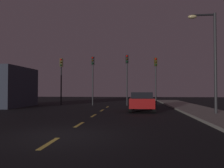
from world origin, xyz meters
TOP-DOWN VIEW (x-y plane):
  - ground_plane at (0.00, 7.00)m, footprint 80.00×80.00m
  - sidewalk_curb_right at (7.50, 7.00)m, footprint 3.00×40.00m
  - lane_stripe_nearest at (0.00, -1.20)m, footprint 0.16×1.60m
  - lane_stripe_second at (0.00, 2.60)m, footprint 0.16×1.60m
  - lane_stripe_third at (0.00, 6.40)m, footprint 0.16×1.60m
  - lane_stripe_fourth at (0.00, 10.20)m, footprint 0.16×1.60m
  - lane_stripe_fifth at (0.00, 14.00)m, footprint 0.16×1.60m
  - traffic_signal_far_left at (-5.35, 16.08)m, footprint 0.32×0.38m
  - traffic_signal_center_left at (-1.86, 16.08)m, footprint 0.32×0.38m
  - traffic_signal_center_right at (1.83, 16.08)m, footprint 0.32×0.38m
  - traffic_signal_far_right at (4.83, 16.08)m, footprint 0.32×0.38m
  - car_stopped_ahead at (3.16, 9.79)m, footprint 1.97×3.89m
  - street_lamp_right at (7.52, 7.19)m, footprint 1.78×0.36m
  - storefront_left at (-10.21, 13.15)m, footprint 4.42×6.00m

SIDE VIEW (x-z plane):
  - ground_plane at x=0.00m, z-range 0.00..0.00m
  - lane_stripe_nearest at x=0.00m, z-range 0.00..0.01m
  - lane_stripe_second at x=0.00m, z-range 0.00..0.01m
  - lane_stripe_third at x=0.00m, z-range 0.00..0.01m
  - lane_stripe_fourth at x=0.00m, z-range 0.00..0.01m
  - lane_stripe_fifth at x=0.00m, z-range 0.00..0.01m
  - sidewalk_curb_right at x=7.50m, z-range 0.00..0.15m
  - car_stopped_ahead at x=3.16m, z-range 0.03..1.49m
  - storefront_left at x=-10.21m, z-range 0.00..3.87m
  - traffic_signal_far_right at x=4.83m, z-range 1.00..6.05m
  - traffic_signal_far_left at x=-5.35m, z-range 1.01..6.12m
  - traffic_signal_center_left at x=-1.86m, z-range 1.03..6.29m
  - traffic_signal_center_right at x=1.83m, z-range 1.05..6.44m
  - street_lamp_right at x=7.52m, z-range 0.71..7.33m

